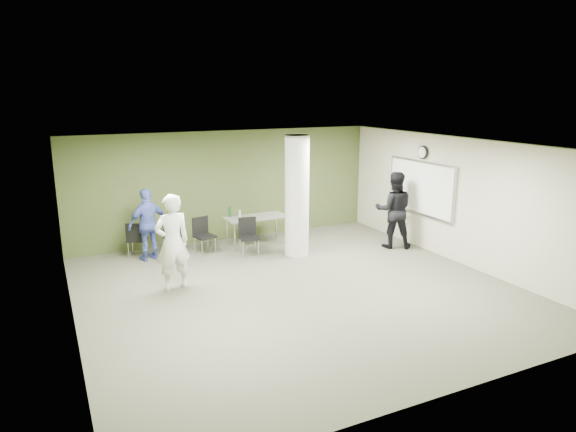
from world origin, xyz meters
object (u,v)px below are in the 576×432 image
woman_white (172,242)px  man_black (394,210)px  man_blue (148,224)px  folding_table (255,218)px  chair_back_left (136,237)px

woman_white → man_black: woman_white is taller
man_black → man_blue: size_ratio=1.13×
folding_table → man_blue: (-2.63, -0.05, 0.16)m
man_blue → chair_back_left: bearing=-68.4°
man_black → woman_white: bearing=33.6°
folding_table → man_black: 3.42m
chair_back_left → woman_white: 2.40m
chair_back_left → man_black: bearing=-173.7°
chair_back_left → man_blue: man_blue is taller
folding_table → chair_back_left: bearing=173.6°
woman_white → man_black: bearing=176.5°
folding_table → man_black: size_ratio=0.82×
folding_table → man_black: bearing=-30.9°
man_black → man_blue: 5.83m
folding_table → chair_back_left: folding_table is taller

